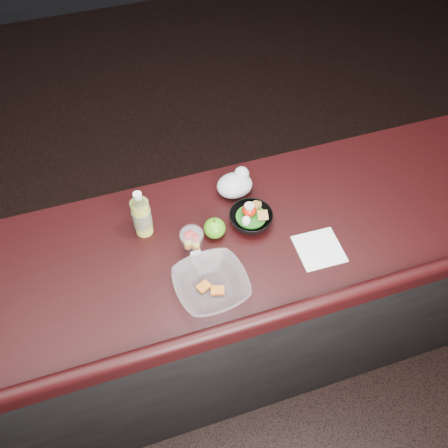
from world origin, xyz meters
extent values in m
plane|color=black|center=(0.00, 0.00, 0.00)|extent=(8.00, 8.00, 0.00)
cube|color=black|center=(0.00, 0.30, 0.49)|extent=(4.00, 0.65, 0.98)
cube|color=black|center=(0.00, 0.30, 1.00)|extent=(4.06, 0.71, 0.04)
cylinder|color=#D1D336|center=(-0.19, 0.43, 1.10)|extent=(0.06, 0.06, 0.16)
cylinder|color=white|center=(-0.19, 0.43, 1.10)|extent=(0.07, 0.07, 0.16)
cone|color=white|center=(-0.19, 0.43, 1.20)|extent=(0.06, 0.06, 0.03)
cylinder|color=white|center=(-0.19, 0.43, 1.22)|extent=(0.03, 0.03, 0.02)
cylinder|color=#072D99|center=(-0.19, 0.43, 1.10)|extent=(0.07, 0.07, 0.08)
ellipsoid|color=white|center=(-0.04, 0.29, 1.12)|extent=(0.09, 0.09, 0.05)
ellipsoid|color=#319310|center=(0.06, 0.34, 1.06)|extent=(0.08, 0.08, 0.07)
cylinder|color=black|center=(0.06, 0.34, 1.10)|extent=(0.01, 0.01, 0.01)
ellipsoid|color=silver|center=(0.19, 0.51, 1.06)|extent=(0.14, 0.12, 0.08)
sphere|color=silver|center=(0.23, 0.53, 1.09)|extent=(0.06, 0.06, 0.06)
imported|color=black|center=(0.20, 0.35, 1.05)|extent=(0.19, 0.19, 0.05)
cylinder|color=#0F470C|center=(0.20, 0.35, 1.06)|extent=(0.11, 0.11, 0.01)
ellipsoid|color=#BA1607|center=(0.20, 0.36, 1.08)|extent=(0.05, 0.05, 0.05)
cylinder|color=beige|center=(0.20, 0.36, 1.10)|extent=(0.04, 0.04, 0.01)
ellipsoid|color=white|center=(0.17, 0.32, 1.07)|extent=(0.04, 0.04, 0.04)
imported|color=silver|center=(-0.03, 0.11, 1.05)|extent=(0.27, 0.27, 0.06)
cube|color=#990F0C|center=(-0.05, 0.13, 1.03)|extent=(0.06, 0.05, 0.01)
cube|color=#990F0C|center=(-0.01, 0.10, 1.03)|extent=(0.05, 0.04, 0.01)
cube|color=white|center=(0.39, 0.15, 1.02)|extent=(0.16, 0.16, 0.00)
camera|label=1|loc=(-0.25, -0.73, 2.50)|focal=40.00mm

